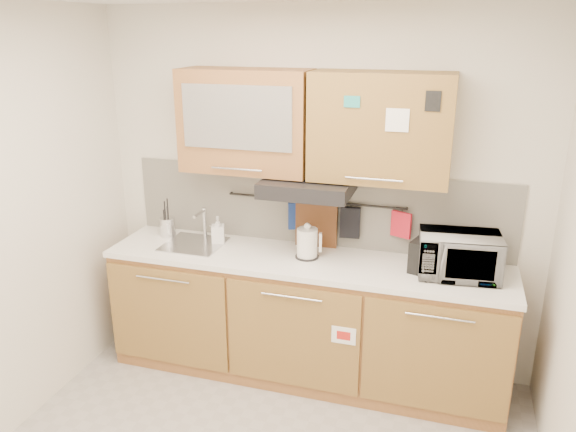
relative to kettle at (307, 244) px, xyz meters
The scene contains 17 objects.
wall_back 0.40m from the kettle, 92.27° to the left, with size 3.20×3.20×0.00m, color silver.
base_cabinet 0.62m from the kettle, 119.19° to the right, with size 2.80×0.64×0.88m.
countertop 0.12m from the kettle, 116.58° to the right, with size 2.82×0.62×0.04m, color white.
backsplash 0.33m from the kettle, 92.37° to the left, with size 2.80×0.02×0.56m, color silver.
upper_cabinets 0.82m from the kettle, 98.39° to the left, with size 1.82×0.37×0.70m.
range_hood 0.40m from the kettle, 107.04° to the left, with size 0.60×0.46×0.10m, color black.
sink 0.87m from the kettle, behind, with size 0.42×0.40×0.26m.
utensil_rail 0.34m from the kettle, 92.75° to the left, with size 0.02×0.02×1.30m, color black.
utensil_crock 1.14m from the kettle, behind, with size 0.15×0.15×0.29m.
kettle is the anchor object (origin of this frame).
toaster 0.85m from the kettle, ahead, with size 0.32×0.24×0.21m.
microwave 1.00m from the kettle, ahead, with size 0.51×0.34×0.28m, color #999999.
soap_bottle 0.71m from the kettle, behind, with size 0.09×0.09×0.21m, color #999999.
cutting_board 0.22m from the kettle, 88.31° to the left, with size 0.30×0.02×0.37m, color brown.
oven_mitt 0.29m from the kettle, 122.68° to the left, with size 0.12×0.03×0.20m, color navy.
dark_pouch 0.35m from the kettle, 41.39° to the left, with size 0.14×0.04×0.22m, color black.
pot_holder 0.66m from the kettle, 20.06° to the left, with size 0.15×0.02×0.18m, color red.
Camera 1 is at (0.93, -2.28, 2.44)m, focal length 35.00 mm.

